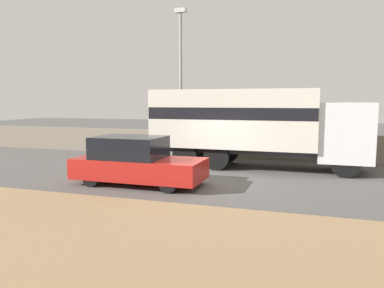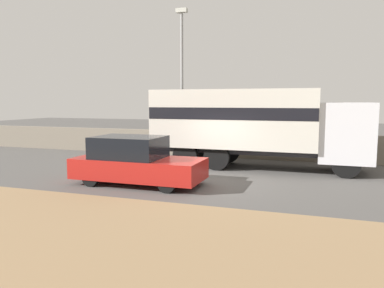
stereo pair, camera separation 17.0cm
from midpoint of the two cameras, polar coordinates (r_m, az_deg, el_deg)
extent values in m
plane|color=#514F4C|center=(13.39, 2.38, -5.68)|extent=(80.00, 80.00, 0.00)
cube|color=#937551|center=(7.73, -11.65, -14.99)|extent=(60.00, 6.49, 0.04)
cube|color=gray|center=(18.88, 7.41, -0.15)|extent=(60.00, 0.35, 1.30)
cylinder|color=gray|center=(19.03, -1.29, 8.73)|extent=(0.14, 0.14, 7.12)
cube|color=beige|center=(19.53, -1.32, 19.67)|extent=(0.56, 0.28, 0.20)
cube|color=silver|center=(15.83, 22.66, 1.68)|extent=(1.98, 2.26, 2.30)
cube|color=black|center=(15.90, 26.24, 3.19)|extent=(0.06, 1.92, 1.01)
cube|color=#2D2D33|center=(16.23, 6.74, -0.81)|extent=(6.87, 1.38, 0.25)
cube|color=silver|center=(16.12, 6.81, 3.91)|extent=(6.87, 2.51, 2.42)
cube|color=black|center=(16.11, 6.82, 4.73)|extent=(6.84, 2.53, 0.48)
cylinder|color=black|center=(16.90, 22.29, -1.76)|extent=(1.07, 0.28, 1.07)
cylinder|color=black|center=(15.00, 22.72, -2.78)|extent=(1.07, 0.28, 1.07)
cylinder|color=black|center=(17.66, 1.38, -0.92)|extent=(1.07, 0.28, 1.07)
cylinder|color=black|center=(15.86, -0.70, -1.78)|extent=(1.07, 0.28, 1.07)
cylinder|color=black|center=(17.30, 5.73, -1.11)|extent=(1.07, 0.28, 1.07)
cylinder|color=black|center=(15.46, 4.11, -2.02)|extent=(1.07, 0.28, 1.07)
cube|color=#B21E19|center=(12.91, -7.74, -3.66)|extent=(4.44, 1.85, 0.69)
cube|color=black|center=(12.96, -9.20, -0.46)|extent=(2.31, 1.70, 0.74)
cylinder|color=black|center=(13.15, -0.76, -4.62)|extent=(0.58, 0.20, 0.58)
cylinder|color=black|center=(11.68, -3.42, -6.07)|extent=(0.58, 0.20, 0.58)
cylinder|color=black|center=(14.30, -11.23, -3.84)|extent=(0.58, 0.20, 0.58)
cylinder|color=black|center=(12.95, -14.81, -5.01)|extent=(0.58, 0.20, 0.58)
camera|label=1|loc=(0.09, -89.66, 0.04)|focal=35.00mm
camera|label=2|loc=(0.09, 90.34, -0.04)|focal=35.00mm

